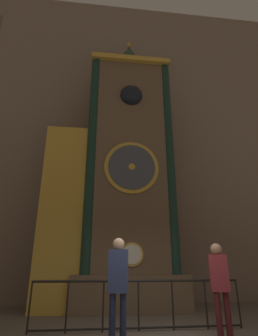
{
  "coord_description": "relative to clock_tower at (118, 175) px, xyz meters",
  "views": [
    {
      "loc": [
        -1.22,
        -4.39,
        1.31
      ],
      "look_at": [
        -0.22,
        4.21,
        4.47
      ],
      "focal_mm": 28.0,
      "sensor_mm": 36.0,
      "label": 1
    }
  ],
  "objects": [
    {
      "name": "cathedral_back_wall",
      "position": [
        0.53,
        1.51,
        2.73
      ],
      "size": [
        24.0,
        0.32,
        13.87
      ],
      "color": "#7A6656",
      "rests_on": "ground_plane"
    },
    {
      "name": "clock_tower",
      "position": [
        0.0,
        0.0,
        0.0
      ],
      "size": [
        4.52,
        1.84,
        10.14
      ],
      "color": "brown",
      "rests_on": "ground_plane"
    },
    {
      "name": "visitor_far",
      "position": [
        1.76,
        -3.34,
        -3.17
      ],
      "size": [
        0.39,
        0.32,
        1.69
      ],
      "rotation": [
        0.0,
        0.0,
        -0.33
      ],
      "color": "#461518",
      "rests_on": "ground_plane"
    },
    {
      "name": "railing_fence",
      "position": [
        0.31,
        -2.45,
        -3.65
      ],
      "size": [
        4.49,
        0.05,
        0.98
      ],
      "color": "black",
      "rests_on": "ground_plane"
    },
    {
      "name": "visitor_near",
      "position": [
        -0.22,
        -3.63,
        -3.14
      ],
      "size": [
        0.37,
        0.27,
        1.75
      ],
      "rotation": [
        0.0,
        0.0,
        -0.17
      ],
      "color": "#1B213A",
      "rests_on": "ground_plane"
    }
  ]
}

